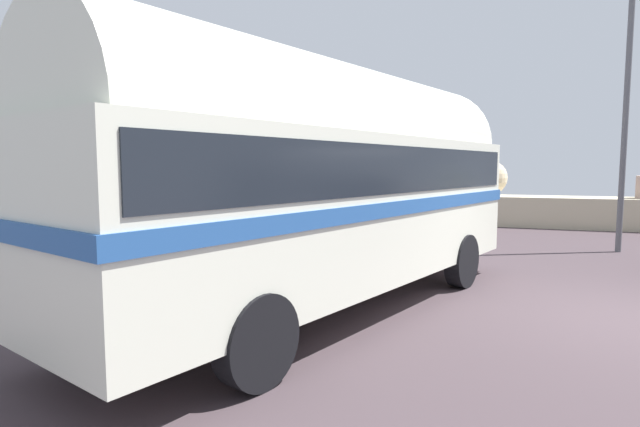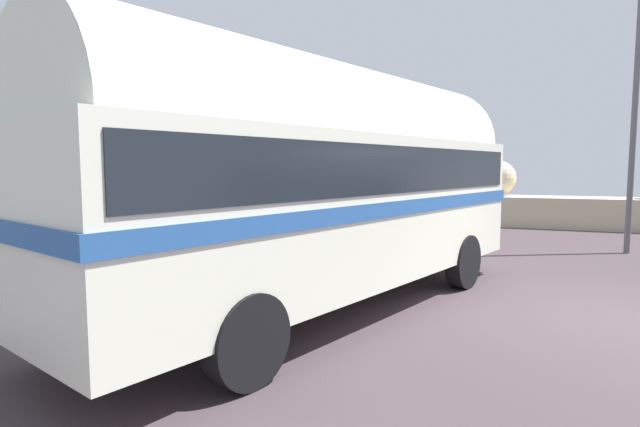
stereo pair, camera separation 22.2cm
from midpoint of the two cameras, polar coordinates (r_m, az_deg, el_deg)
The scene contains 4 objects.
ground at distance 8.40m, azimuth 31.59°, elevation -10.47°, with size 32.00×26.00×0.02m.
breakwater at distance 19.84m, azimuth 23.64°, elevation 0.61°, with size 31.36×2.18×2.43m.
vintage_coach at distance 7.46m, azimuth -0.10°, elevation 4.31°, with size 4.97×8.90×3.70m.
lamp_post at distance 14.62m, azimuth 31.36°, elevation 11.54°, with size 0.44×1.00×7.07m.
Camera 1 is at (-1.91, -7.95, 2.20)m, focal length 27.96 mm.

